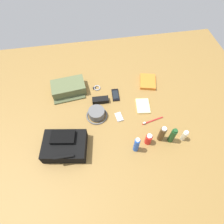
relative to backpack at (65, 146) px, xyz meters
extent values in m
cube|color=olive|center=(-0.39, -0.24, -0.07)|extent=(2.64, 2.02, 0.02)
cube|color=black|center=(0.00, 0.00, 0.00)|extent=(0.34, 0.27, 0.10)
cube|color=black|center=(0.00, -0.04, 0.06)|extent=(0.18, 0.13, 0.03)
cylinder|color=black|center=(0.00, 0.11, 0.06)|extent=(0.14, 0.02, 0.02)
cube|color=#56603D|center=(-0.05, -0.56, -0.01)|extent=(0.31, 0.21, 0.09)
cube|color=#454D30|center=(-0.05, -0.46, -0.05)|extent=(0.28, 0.09, 0.01)
cylinder|color=#5A5A5A|center=(-0.26, -0.25, -0.01)|extent=(0.13, 0.13, 0.07)
torus|color=#5A5A5A|center=(-0.26, -0.25, -0.05)|extent=(0.18, 0.18, 0.01)
cylinder|color=beige|center=(-0.89, 0.06, -0.01)|extent=(0.04, 0.04, 0.10)
cylinder|color=silver|center=(-0.89, 0.06, 0.05)|extent=(0.03, 0.03, 0.01)
cylinder|color=#19471E|center=(-0.79, 0.06, 0.02)|extent=(0.04, 0.04, 0.15)
cylinder|color=#19471E|center=(-0.79, 0.06, 0.10)|extent=(0.03, 0.03, 0.01)
cylinder|color=#473319|center=(-0.72, 0.03, 0.02)|extent=(0.04, 0.04, 0.15)
cylinder|color=silver|center=(-0.72, 0.03, 0.10)|extent=(0.03, 0.03, 0.01)
cylinder|color=red|center=(-0.61, 0.05, -0.01)|extent=(0.05, 0.05, 0.10)
cylinder|color=silver|center=(-0.61, 0.05, 0.05)|extent=(0.04, 0.04, 0.01)
cylinder|color=blue|center=(-0.51, 0.09, 0.02)|extent=(0.04, 0.04, 0.16)
cylinder|color=silver|center=(-0.51, 0.09, 0.11)|extent=(0.03, 0.03, 0.01)
cube|color=orange|center=(-0.77, -0.54, -0.04)|extent=(0.18, 0.21, 0.03)
cube|color=white|center=(-0.77, -0.54, -0.04)|extent=(0.17, 0.20, 0.02)
cube|color=black|center=(-0.45, -0.44, -0.05)|extent=(0.07, 0.13, 0.01)
cube|color=black|center=(-0.45, -0.44, -0.04)|extent=(0.05, 0.09, 0.00)
cube|color=#B7B7BC|center=(-0.44, -0.21, -0.05)|extent=(0.06, 0.09, 0.01)
cylinder|color=silver|center=(-0.44, -0.22, -0.04)|extent=(0.03, 0.03, 0.00)
torus|color=#99999E|center=(-0.30, -0.55, -0.05)|extent=(0.06, 0.06, 0.01)
cylinder|color=black|center=(-0.27, -0.55, -0.05)|extent=(0.03, 0.03, 0.01)
cylinder|color=red|center=(-0.70, -0.13, -0.05)|extent=(0.19, 0.05, 0.01)
cube|color=white|center=(-0.63, -0.11, -0.04)|extent=(0.02, 0.02, 0.01)
cube|color=beige|center=(-0.66, -0.28, -0.05)|extent=(0.13, 0.16, 0.02)
cube|color=black|center=(-0.31, -0.39, -0.03)|extent=(0.14, 0.06, 0.04)
camera|label=1|loc=(-0.25, 0.59, 1.27)|focal=30.15mm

